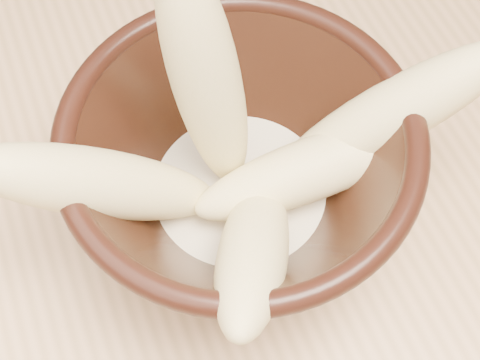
% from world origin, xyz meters
% --- Properties ---
extents(table, '(1.20, 0.80, 0.75)m').
position_xyz_m(table, '(0.00, 0.00, 0.67)').
color(table, '#E1AD7B').
rests_on(table, ground).
extents(bowl, '(0.22, 0.22, 0.12)m').
position_xyz_m(bowl, '(-0.01, -0.02, 0.82)').
color(bowl, black).
rests_on(bowl, table).
extents(milk_puddle, '(0.13, 0.13, 0.02)m').
position_xyz_m(milk_puddle, '(-0.01, -0.02, 0.79)').
color(milk_puddle, beige).
rests_on(milk_puddle, bowl).
extents(banana_upright, '(0.07, 0.09, 0.19)m').
position_xyz_m(banana_upright, '(-0.02, 0.00, 0.89)').
color(banana_upright, '#E0D184').
rests_on(banana_upright, bowl).
extents(banana_left, '(0.16, 0.06, 0.14)m').
position_xyz_m(banana_left, '(-0.10, -0.02, 0.85)').
color(banana_left, '#E0D184').
rests_on(banana_left, bowl).
extents(banana_right, '(0.17, 0.07, 0.14)m').
position_xyz_m(banana_right, '(0.08, -0.04, 0.85)').
color(banana_right, '#E0D184').
rests_on(banana_right, bowl).
extents(banana_across, '(0.17, 0.05, 0.05)m').
position_xyz_m(banana_across, '(0.03, -0.04, 0.82)').
color(banana_across, '#E0D184').
rests_on(banana_across, bowl).
extents(banana_front, '(0.11, 0.15, 0.12)m').
position_xyz_m(banana_front, '(-0.03, -0.09, 0.84)').
color(banana_front, '#E0D184').
rests_on(banana_front, bowl).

